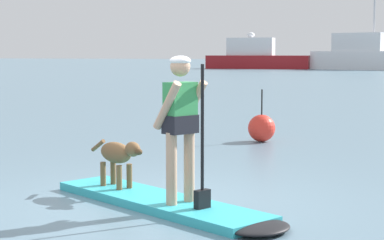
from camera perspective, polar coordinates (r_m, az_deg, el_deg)
ground_plane at (r=7.69m, az=-2.93°, el=-7.38°), size 400.00×400.00×0.00m
paddleboard at (r=7.50m, az=-1.82°, el=-7.30°), size 3.35×2.04×0.10m
person_paddler at (r=7.21m, az=-0.92°, el=0.10°), size 0.68×0.60×1.62m
dog at (r=8.18m, az=-6.36°, el=-3.00°), size 0.96×0.50×0.60m
moored_boat_port at (r=77.95m, az=5.50°, el=5.40°), size 12.21×3.57×4.25m
moored_boat_outer at (r=74.87m, az=14.68°, el=5.37°), size 12.68×5.69×11.47m
marker_buoy at (r=13.21m, az=6.00°, el=-0.70°), size 0.54×0.54×1.04m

